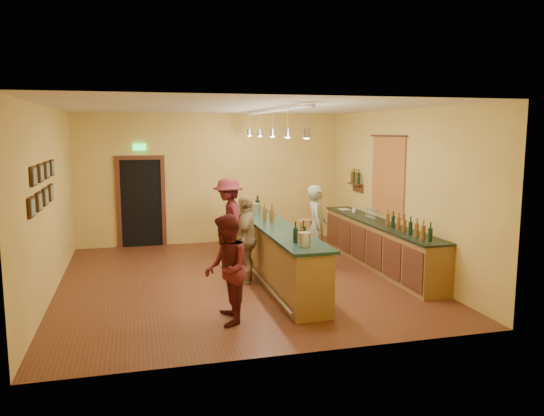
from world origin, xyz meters
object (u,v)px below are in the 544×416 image
object	(u,v)px
tasting_bar	(272,246)
customer_a	(226,270)
bartender	(317,226)
customer_c	(229,219)
back_counter	(379,244)
bar_stool	(305,226)
customer_b	(246,239)

from	to	relation	value
tasting_bar	customer_a	xyz separation A→B (m)	(-1.26, -2.20, 0.19)
bartender	customer_c	xyz separation A→B (m)	(-1.63, 1.15, 0.04)
bartender	customer_a	distance (m)	3.59
tasting_bar	bartender	bearing A→B (deg)	25.84
back_counter	bar_stool	size ratio (longest dim) A/B	6.49
customer_c	bar_stool	xyz separation A→B (m)	(1.93, 0.54, -0.33)
customer_a	tasting_bar	bearing A→B (deg)	155.95
customer_b	bar_stool	size ratio (longest dim) A/B	2.33
back_counter	customer_c	xyz separation A→B (m)	(-2.86, 1.49, 0.40)
customer_a	customer_b	bearing A→B (deg)	166.20
customer_c	bar_stool	world-z (taller)	customer_c
back_counter	customer_c	distance (m)	3.25
tasting_bar	bartender	size ratio (longest dim) A/B	3.01
back_counter	tasting_bar	world-z (taller)	tasting_bar
customer_c	bar_stool	distance (m)	2.03
customer_a	bar_stool	distance (m)	5.14
tasting_bar	customer_a	size ratio (longest dim) A/B	3.18
customer_a	customer_c	world-z (taller)	customer_c
back_counter	customer_b	xyz separation A→B (m)	(-2.86, -0.37, 0.33)
bartender	back_counter	bearing A→B (deg)	-87.17
bartender	bar_stool	distance (m)	1.73
back_counter	tasting_bar	distance (m)	2.32
tasting_bar	customer_a	world-z (taller)	customer_a
back_counter	customer_b	distance (m)	2.90
bar_stool	customer_a	bearing A→B (deg)	-121.01
customer_b	bar_stool	distance (m)	3.09
back_counter	customer_b	bearing A→B (deg)	-172.54
back_counter	tasting_bar	size ratio (longest dim) A/B	0.89
customer_b	customer_c	distance (m)	1.86
customer_b	customer_c	bearing A→B (deg)	-160.34
tasting_bar	bar_stool	distance (m)	2.60
tasting_bar	customer_c	distance (m)	1.78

